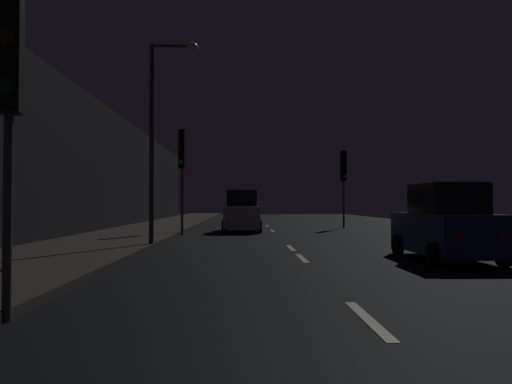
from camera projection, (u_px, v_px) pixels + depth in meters
The scene contains 10 objects.
ground at pixel (272, 230), 27.90m from camera, with size 26.23×84.00×0.02m, color black.
sidewalk_left at pixel (150, 229), 27.72m from camera, with size 4.40×84.00×0.15m, color #38332B.
building_facade_left at pixel (85, 165), 24.23m from camera, with size 0.80×63.00×6.87m, color black.
lane_centerline at pixel (284, 242), 19.48m from camera, with size 0.16×29.17×0.01m.
traffic_light_far_right at pixel (344, 172), 30.33m from camera, with size 0.36×0.48×4.83m.
traffic_light_far_left at pixel (182, 158), 23.77m from camera, with size 0.36×0.48×5.14m.
traffic_light_near_left at pixel (9, 66), 6.37m from camera, with size 0.37×0.48×4.61m.
streetlamp_overhead at pixel (165, 111), 16.91m from camera, with size 1.70×0.44×7.15m.
car_approaching_headlights at pixel (242, 213), 26.69m from camera, with size 2.07×4.48×2.26m.
car_parked_right_near at pixel (445, 225), 13.15m from camera, with size 1.90×4.11×2.07m.
Camera 1 is at (-1.65, -3.42, 1.53)m, focal length 34.25 mm.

